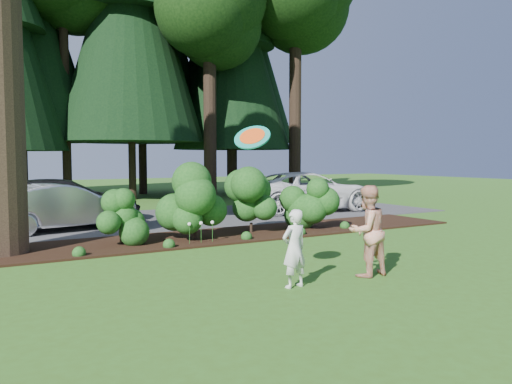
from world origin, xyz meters
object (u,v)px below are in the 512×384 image
at_px(car_dark_suv, 64,201).
at_px(frisbee, 252,137).
at_px(car_white_suv, 307,191).
at_px(adult, 367,231).
at_px(child, 294,248).
at_px(car_silver_wagon, 63,207).

xyz_separation_m(car_dark_suv, frisbee, (1.07, -10.22, 1.68)).
xyz_separation_m(car_white_suv, frisbee, (-7.65, -9.10, 1.62)).
bearing_deg(adult, child, -2.10).
bearing_deg(car_white_suv, adult, 154.21).
distance_m(adult, frisbee, 2.84).
xyz_separation_m(car_dark_suv, child, (1.86, -10.18, -0.09)).
relative_size(car_silver_wagon, frisbee, 6.66).
relative_size(adult, frisbee, 2.66).
relative_size(child, frisbee, 2.10).
relative_size(child, adult, 0.79).
xyz_separation_m(car_silver_wagon, child, (2.18, -8.38, -0.06)).
xyz_separation_m(adult, frisbee, (-2.35, -0.03, 1.60)).
bearing_deg(car_dark_suv, adult, -156.44).
distance_m(car_white_suv, frisbee, 12.00).
distance_m(child, frisbee, 1.94).
bearing_deg(car_silver_wagon, frisbee, 178.36).
bearing_deg(adult, car_silver_wagon, -68.05).
bearing_deg(car_white_suv, car_silver_wagon, 98.88).
xyz_separation_m(child, adult, (1.55, -0.00, 0.17)).
bearing_deg(frisbee, car_dark_suv, 95.95).
height_order(child, adult, adult).
relative_size(car_silver_wagon, child, 3.17).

